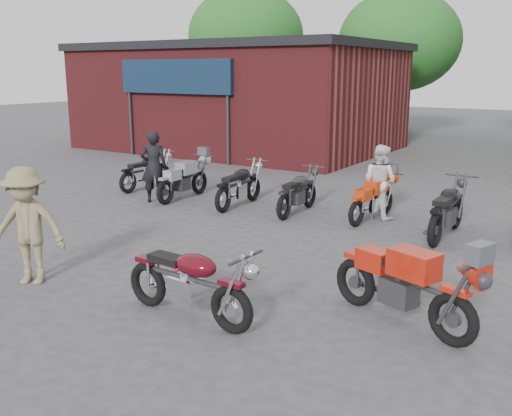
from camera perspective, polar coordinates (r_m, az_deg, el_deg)
The scene contains 16 objects.
ground at distance 8.40m, azimuth -4.66°, elevation -9.04°, with size 90.00×90.00×0.00m, color #39393C.
brick_building at distance 24.41m, azimuth -1.65°, elevation 10.76°, with size 12.00×8.00×4.00m, color maroon.
tree_0 at distance 33.81m, azimuth -1.02°, elevation 15.13°, with size 6.56×6.56×8.20m, color #16531E, non-canonical shape.
tree_1 at distance 29.78m, azimuth 14.02°, elevation 14.17°, with size 5.92×5.92×7.40m, color #16531E, non-canonical shape.
vintage_motorcycle at distance 7.55m, azimuth -6.68°, elevation -6.92°, with size 2.04×0.67×1.19m, color #4D0912, non-canonical shape.
sportbike at distance 7.58m, azimuth 14.62°, elevation -6.95°, with size 2.16×0.71×1.25m, color red, non-canonical shape.
helmet at distance 9.22m, azimuth -7.62°, elevation -6.15°, with size 0.28×0.28×0.26m, color #C3143C.
person_dark at distance 14.41m, azimuth -10.19°, elevation 4.10°, with size 0.65×0.43×1.79m, color black.
person_light at distance 12.94m, azimuth 12.27°, elevation 2.60°, with size 0.80×0.62×1.64m, color silver.
person_tan at distance 9.37m, azimuth -21.90°, elevation -1.68°, with size 1.18×0.68×1.83m, color olive.
row_bike_0 at distance 16.10m, azimuth -10.89°, elevation 3.81°, with size 1.89×0.62×1.09m, color black, non-canonical shape.
row_bike_1 at distance 14.69m, azimuth -7.25°, elevation 3.10°, with size 1.97×0.65×1.14m, color #999EA7, non-canonical shape.
row_bike_2 at distance 13.77m, azimuth -1.66°, elevation 2.50°, with size 1.97×0.65×1.14m, color black, non-canonical shape.
row_bike_3 at distance 13.13m, azimuth 4.24°, elevation 1.81°, with size 1.88×0.62×1.09m, color #232326, non-canonical shape.
row_bike_4 at distance 12.73m, azimuth 11.61°, elevation 1.11°, with size 1.83×0.60×1.06m, color red, non-canonical shape.
row_bike_5 at distance 11.81m, azimuth 18.63°, elevation 0.12°, with size 2.12×0.70×1.23m, color black, non-canonical shape.
Camera 1 is at (4.74, -6.14, 3.24)m, focal length 40.00 mm.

